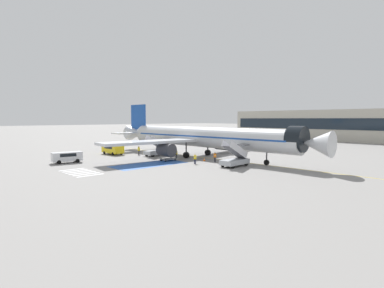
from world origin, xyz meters
name	(u,v)px	position (x,y,z in m)	size (l,w,h in m)	color
ground_plane	(195,157)	(0.00, 0.00, 0.00)	(600.00, 600.00, 0.00)	gray
apron_leadline_yellow	(204,158)	(1.75, 0.55, 0.00)	(0.20, 80.87, 0.01)	gold
apron_stand_patch_blue	(149,164)	(1.75, -11.66, 0.00)	(5.11, 11.96, 0.01)	#2856A8
apron_walkway_bar_0	(72,170)	(-1.85, -22.32, 0.00)	(0.44, 3.60, 0.01)	silver
apron_walkway_bar_1	(75,171)	(-0.65, -22.32, 0.00)	(0.44, 3.60, 0.01)	silver
apron_walkway_bar_2	(79,172)	(0.55, -22.32, 0.00)	(0.44, 3.60, 0.01)	silver
apron_walkway_bar_3	(83,173)	(1.75, -22.32, 0.00)	(0.44, 3.60, 0.01)	silver
apron_walkway_bar_4	(86,174)	(2.95, -22.32, 0.00)	(0.44, 3.60, 0.01)	silver
apron_walkway_bar_5	(91,175)	(4.15, -22.32, 0.00)	(0.44, 3.60, 0.01)	silver
airliner	(202,137)	(1.07, 0.52, 3.72)	(46.60, 37.06, 10.31)	silver
boarding_stairs_forward	(235,160)	(12.07, -3.40, 0.99)	(2.41, 5.31, 4.01)	#ADB2BA
boarding_stairs_aft	(157,151)	(-6.35, -4.20, 0.99)	(2.41, 5.31, 4.03)	#ADB2BA
fuel_tanker	(239,140)	(-7.18, 22.27, 1.84)	(8.65, 2.78, 3.62)	#38383D
service_van_0	(113,149)	(-14.23, -9.30, 1.18)	(5.19, 2.38, 1.95)	yellow
service_van_1	(67,156)	(-8.77, -20.37, 1.07)	(2.46, 4.73, 1.75)	silver
baggage_cart	(168,159)	(0.31, -6.74, 0.26)	(1.57, 2.64, 0.87)	gray
ground_crew_0	(215,156)	(7.00, -2.25, 0.93)	(0.47, 0.31, 1.62)	#2D2D33
ground_crew_1	(195,158)	(6.25, -6.09, 0.91)	(0.45, 0.48, 1.59)	#191E38
ground_crew_2	(176,153)	(-0.79, -4.02, 0.91)	(0.47, 0.31, 1.59)	black
ground_crew_3	(139,150)	(-9.60, -6.18, 1.02)	(0.37, 0.48, 1.77)	#2D2D33
traffic_cone_0	(204,159)	(4.76, -2.50, 0.26)	(0.48, 0.48, 0.53)	orange
terminal_building	(346,125)	(3.67, 63.46, 5.00)	(78.20, 12.10, 10.00)	#B2AD9E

